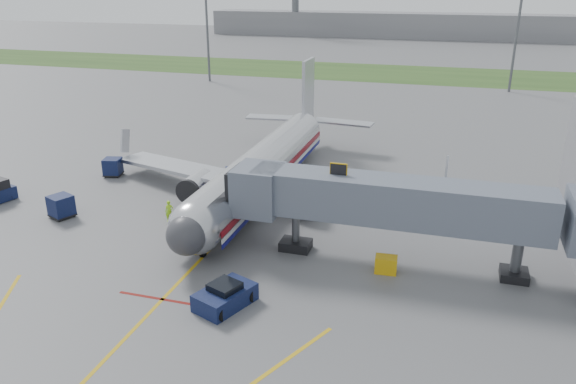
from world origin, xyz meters
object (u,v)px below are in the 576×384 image
(airliner, at_px, (263,166))
(pushback_tug, at_px, (225,296))
(belt_loader, at_px, (193,226))
(ramp_worker, at_px, (169,211))

(airliner, height_order, pushback_tug, airliner)
(pushback_tug, xyz_separation_m, belt_loader, (-6.49, 9.11, -0.13))
(airliner, bearing_deg, belt_loader, -104.48)
(pushback_tug, relative_size, ramp_worker, 2.33)
(ramp_worker, bearing_deg, airliner, 31.70)
(airliner, relative_size, belt_loader, 8.29)
(ramp_worker, bearing_deg, belt_loader, -51.24)
(airliner, distance_m, ramp_worker, 10.02)
(pushback_tug, relative_size, belt_loader, 0.98)
(pushback_tug, distance_m, ramp_worker, 13.88)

